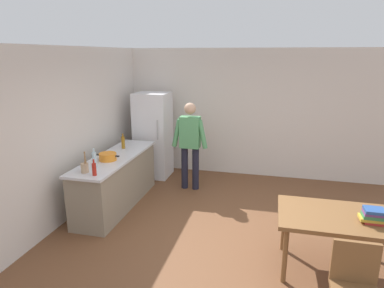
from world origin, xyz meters
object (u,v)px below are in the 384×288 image
(refrigerator, at_px, (153,135))
(cooking_pot, at_px, (108,157))
(bottle_oil_amber, at_px, (123,142))
(dining_table, at_px, (339,221))
(bottle_water_clear, at_px, (94,159))
(person, at_px, (190,140))
(utensil_jar, at_px, (85,167))
(bottle_sauce_red, at_px, (94,169))
(book_stack, at_px, (374,216))
(chair, at_px, (355,284))

(refrigerator, bearing_deg, cooking_pot, -93.38)
(bottle_oil_amber, bearing_deg, refrigerator, 81.25)
(dining_table, height_order, cooking_pot, cooking_pot)
(cooking_pot, xyz_separation_m, bottle_oil_amber, (-0.06, 0.72, 0.06))
(cooking_pot, bearing_deg, bottle_water_clear, -94.73)
(refrigerator, bearing_deg, person, -30.23)
(person, xyz_separation_m, bottle_oil_amber, (-1.12, -0.56, 0.04))
(dining_table, xyz_separation_m, bottle_oil_amber, (-3.47, 1.59, 0.34))
(dining_table, xyz_separation_m, utensil_jar, (-3.45, 0.25, 0.31))
(refrigerator, relative_size, bottle_oil_amber, 6.43)
(utensil_jar, distance_m, bottle_oil_amber, 1.34)
(refrigerator, relative_size, utensil_jar, 5.62)
(person, height_order, bottle_sauce_red, person)
(bottle_oil_amber, distance_m, book_stack, 4.16)
(refrigerator, bearing_deg, bottle_water_clear, -93.61)
(bottle_water_clear, distance_m, book_stack, 3.82)
(refrigerator, relative_size, cooking_pot, 4.50)
(dining_table, relative_size, utensil_jar, 4.37)
(refrigerator, distance_m, bottle_oil_amber, 1.13)
(person, bearing_deg, refrigerator, 149.77)
(person, distance_m, cooking_pot, 1.66)
(chair, bearing_deg, utensil_jar, 159.17)
(chair, xyz_separation_m, bottle_water_clear, (-3.44, 1.47, 0.49))
(person, relative_size, bottle_oil_amber, 6.07)
(chair, height_order, book_stack, book_stack)
(person, relative_size, dining_table, 1.21)
(person, bearing_deg, book_stack, -39.85)
(dining_table, distance_m, bottle_water_clear, 3.49)
(refrigerator, relative_size, chair, 1.98)
(book_stack, bearing_deg, bottle_water_clear, 171.09)
(cooking_pot, xyz_separation_m, bottle_water_clear, (-0.03, -0.37, 0.07))
(bottle_water_clear, xyz_separation_m, book_stack, (3.77, -0.59, -0.19))
(bottle_sauce_red, bearing_deg, book_stack, -4.22)
(cooking_pot, bearing_deg, bottle_sauce_red, -77.87)
(bottle_sauce_red, bearing_deg, dining_table, -3.00)
(cooking_pot, relative_size, utensil_jar, 1.25)
(dining_table, bearing_deg, bottle_oil_amber, 155.46)
(book_stack, bearing_deg, refrigerator, 142.45)
(utensil_jar, bearing_deg, dining_table, -4.06)
(dining_table, xyz_separation_m, chair, (-0.00, -0.97, -0.14))
(dining_table, distance_m, utensil_jar, 3.48)
(dining_table, xyz_separation_m, bottle_sauce_red, (-3.26, 0.17, 0.32))
(utensil_jar, bearing_deg, cooking_pot, 85.71)
(bottle_water_clear, height_order, bottle_sauce_red, bottle_water_clear)
(chair, distance_m, bottle_sauce_red, 3.48)
(cooking_pot, xyz_separation_m, utensil_jar, (-0.05, -0.62, 0.02))
(chair, height_order, bottle_oil_amber, bottle_oil_amber)
(person, height_order, utensil_jar, person)
(refrigerator, xyz_separation_m, book_stack, (3.63, -2.79, -0.06))
(refrigerator, distance_m, utensil_jar, 2.46)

